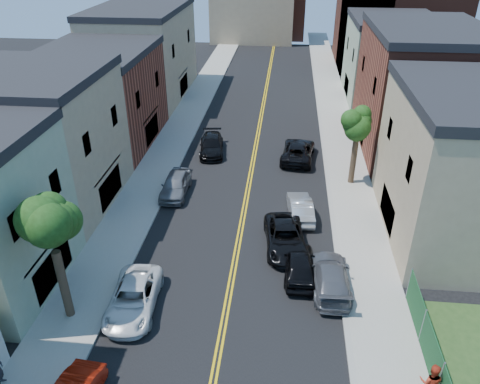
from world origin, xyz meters
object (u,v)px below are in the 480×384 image
(black_car_right, at_px, (299,264))
(dark_car_right_far, at_px, (298,151))
(silver_car_right, at_px, (300,208))
(pedestrian_right, at_px, (431,382))
(white_pickup, at_px, (134,298))
(black_car_left, at_px, (212,145))
(grey_car_left, at_px, (175,185))
(grey_car_right, at_px, (331,277))
(black_suv_lane, at_px, (285,238))

(black_car_right, bearing_deg, dark_car_right_far, -91.21)
(silver_car_right, relative_size, pedestrian_right, 2.24)
(white_pickup, bearing_deg, black_car_left, 83.09)
(grey_car_left, distance_m, pedestrian_right, 21.68)
(pedestrian_right, bearing_deg, black_car_right, -37.17)
(grey_car_left, height_order, black_car_right, grey_car_left)
(white_pickup, height_order, grey_car_right, grey_car_right)
(grey_car_right, height_order, dark_car_right_far, dark_car_right_far)
(grey_car_left, bearing_deg, black_car_right, -43.53)
(grey_car_left, xyz_separation_m, silver_car_right, (9.24, -2.24, -0.07))
(grey_car_left, bearing_deg, white_pickup, -88.05)
(pedestrian_right, bearing_deg, grey_car_left, -30.04)
(grey_car_left, relative_size, dark_car_right_far, 0.82)
(silver_car_right, bearing_deg, black_car_right, 82.58)
(grey_car_left, height_order, silver_car_right, grey_car_left)
(white_pickup, bearing_deg, grey_car_right, 10.90)
(white_pickup, distance_m, black_suv_lane, 9.92)
(silver_car_right, bearing_deg, grey_car_right, 96.11)
(white_pickup, bearing_deg, silver_car_right, 44.65)
(white_pickup, height_order, silver_car_right, silver_car_right)
(white_pickup, bearing_deg, dark_car_right_far, 61.82)
(black_car_left, height_order, black_car_right, black_car_right)
(pedestrian_right, bearing_deg, grey_car_right, -43.83)
(white_pickup, distance_m, black_car_left, 19.72)
(white_pickup, height_order, dark_car_right_far, dark_car_right_far)
(black_car_left, height_order, silver_car_right, black_car_left)
(silver_car_right, height_order, dark_car_right_far, dark_car_right_far)
(grey_car_left, distance_m, black_car_right, 12.47)
(black_car_left, height_order, pedestrian_right, pedestrian_right)
(grey_car_left, xyz_separation_m, black_car_left, (1.53, 7.56, -0.06))
(black_car_left, relative_size, pedestrian_right, 2.57)
(black_suv_lane, bearing_deg, grey_car_right, -60.30)
(pedestrian_right, bearing_deg, white_pickup, 2.00)
(dark_car_right_far, bearing_deg, black_suv_lane, 92.18)
(white_pickup, xyz_separation_m, black_suv_lane, (7.74, 6.21, 0.02))
(white_pickup, relative_size, dark_car_right_far, 0.91)
(black_car_left, xyz_separation_m, pedestrian_right, (12.90, -23.74, 0.39))
(black_suv_lane, height_order, pedestrian_right, pedestrian_right)
(grey_car_right, xyz_separation_m, pedestrian_right, (3.60, -6.79, 0.38))
(dark_car_right_far, xyz_separation_m, pedestrian_right, (5.30, -23.21, 0.34))
(black_suv_lane, bearing_deg, grey_car_left, 137.78)
(grey_car_right, xyz_separation_m, black_car_right, (-1.70, 0.90, 0.01))
(black_suv_lane, bearing_deg, white_pickup, -147.88)
(black_car_right, relative_size, dark_car_right_far, 0.78)
(black_car_left, bearing_deg, dark_car_right_far, -11.37)
(silver_car_right, height_order, black_suv_lane, black_suv_lane)
(grey_car_left, xyz_separation_m, dark_car_right_far, (9.13, 7.03, -0.01))
(grey_car_right, bearing_deg, pedestrian_right, 116.46)
(grey_car_left, xyz_separation_m, grey_car_right, (10.83, -9.39, -0.05))
(white_pickup, distance_m, grey_car_left, 12.15)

